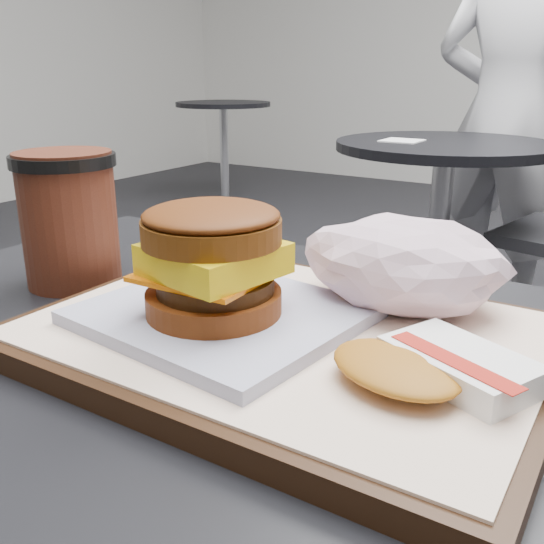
{
  "coord_description": "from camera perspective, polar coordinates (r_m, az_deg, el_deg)",
  "views": [
    {
      "loc": [
        0.23,
        -0.31,
        0.97
      ],
      "look_at": [
        0.02,
        0.03,
        0.83
      ],
      "focal_mm": 40.0,
      "sensor_mm": 36.0,
      "label": 1
    }
  ],
  "objects": [
    {
      "name": "hash_brown",
      "position": [
        0.38,
        14.72,
        -8.58
      ],
      "size": [
        0.13,
        0.12,
        0.02
      ],
      "color": "white",
      "rests_on": "serving_tray"
    },
    {
      "name": "patron",
      "position": [
        2.52,
        21.19,
        13.48
      ],
      "size": [
        0.62,
        0.44,
        1.6
      ],
      "primitive_type": "imported",
      "rotation": [
        0.0,
        0.0,
        3.04
      ],
      "color": "silver",
      "rests_on": "ground"
    },
    {
      "name": "breakfast_sandwich",
      "position": [
        0.44,
        -5.31,
        -0.16
      ],
      "size": [
        0.21,
        0.19,
        0.09
      ],
      "color": "silver",
      "rests_on": "serving_tray"
    },
    {
      "name": "serving_tray",
      "position": [
        0.46,
        1.41,
        -6.2
      ],
      "size": [
        0.38,
        0.28,
        0.02
      ],
      "color": "black",
      "rests_on": "customer_table"
    },
    {
      "name": "neighbor_table",
      "position": [
        2.09,
        15.59,
        6.29
      ],
      "size": [
        0.7,
        0.7,
        0.75
      ],
      "color": "black",
      "rests_on": "ground"
    },
    {
      "name": "bg_table_mid",
      "position": [
        4.41,
        -4.56,
        13.23
      ],
      "size": [
        0.66,
        0.66,
        0.75
      ],
      "color": "black",
      "rests_on": "ground"
    },
    {
      "name": "coffee_cup",
      "position": [
        0.61,
        -18.59,
        5.2
      ],
      "size": [
        0.1,
        0.1,
        0.13
      ],
      "color": "#451B10",
      "rests_on": "customer_table"
    },
    {
      "name": "napkin",
      "position": [
        2.03,
        12.13,
        11.99
      ],
      "size": [
        0.12,
        0.12,
        0.0
      ],
      "primitive_type": "cube",
      "rotation": [
        0.0,
        0.0,
        -0.0
      ],
      "color": "white",
      "rests_on": "neighbor_table"
    },
    {
      "name": "crumpled_wrapper",
      "position": [
        0.49,
        12.24,
        0.88
      ],
      "size": [
        0.16,
        0.13,
        0.07
      ],
      "primitive_type": null,
      "color": "white",
      "rests_on": "serving_tray"
    }
  ]
}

